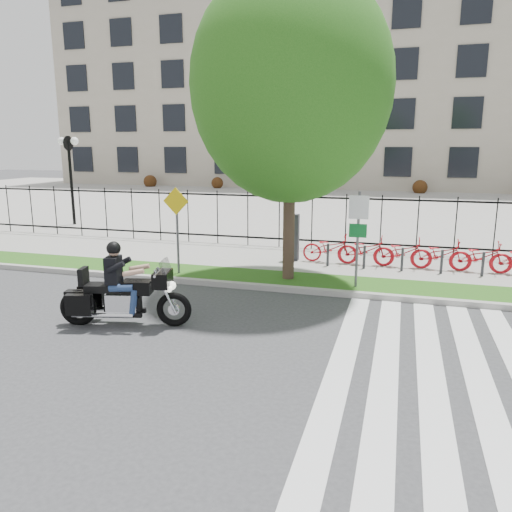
# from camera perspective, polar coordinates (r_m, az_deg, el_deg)

# --- Properties ---
(ground) EXTENTS (120.00, 120.00, 0.00)m
(ground) POSITION_cam_1_polar(r_m,az_deg,el_deg) (9.61, -3.63, -10.68)
(ground) COLOR #363638
(ground) RESTS_ON ground
(curb) EXTENTS (60.00, 0.20, 0.15)m
(curb) POSITION_cam_1_polar(r_m,az_deg,el_deg) (13.29, 2.42, -3.71)
(curb) COLOR #A29E98
(curb) RESTS_ON ground
(grass_verge) EXTENTS (60.00, 1.50, 0.15)m
(grass_verge) POSITION_cam_1_polar(r_m,az_deg,el_deg) (14.08, 3.26, -2.78)
(grass_verge) COLOR #1C5014
(grass_verge) RESTS_ON ground
(sidewalk) EXTENTS (60.00, 3.50, 0.15)m
(sidewalk) POSITION_cam_1_polar(r_m,az_deg,el_deg) (16.45, 5.25, -0.58)
(sidewalk) COLOR gray
(sidewalk) RESTS_ON ground
(plaza) EXTENTS (80.00, 34.00, 0.10)m
(plaza) POSITION_cam_1_polar(r_m,az_deg,el_deg) (33.64, 11.12, 5.87)
(plaza) COLOR gray
(plaza) RESTS_ON ground
(crosswalk_stripes) EXTENTS (5.70, 8.00, 0.01)m
(crosswalk_stripes) POSITION_cam_1_polar(r_m,az_deg,el_deg) (9.27, 26.49, -12.88)
(crosswalk_stripes) COLOR silver
(crosswalk_stripes) RESTS_ON ground
(iron_fence) EXTENTS (30.00, 0.06, 2.00)m
(iron_fence) POSITION_cam_1_polar(r_m,az_deg,el_deg) (17.95, 6.41, 3.98)
(iron_fence) COLOR black
(iron_fence) RESTS_ON sidewalk
(office_building) EXTENTS (60.00, 21.90, 20.15)m
(office_building) POSITION_cam_1_polar(r_m,az_deg,el_deg) (53.65, 13.75, 18.74)
(office_building) COLOR #A59A85
(office_building) RESTS_ON ground
(lamp_post_left) EXTENTS (1.06, 0.70, 4.25)m
(lamp_post_left) POSITION_cam_1_polar(r_m,az_deg,el_deg) (25.27, -20.55, 10.40)
(lamp_post_left) COLOR black
(lamp_post_left) RESTS_ON ground
(street_tree_1) EXTENTS (5.26, 5.26, 8.17)m
(street_tree_1) POSITION_cam_1_polar(r_m,az_deg,el_deg) (13.65, 4.00, 18.80)
(street_tree_1) COLOR #35261D
(street_tree_1) RESTS_ON grass_verge
(bike_share_station) EXTENTS (11.05, 0.84, 1.50)m
(bike_share_station) POSITION_cam_1_polar(r_m,az_deg,el_deg) (15.96, 24.01, -0.06)
(bike_share_station) COLOR #2D2D33
(bike_share_station) RESTS_ON sidewalk
(sign_pole_regulatory) EXTENTS (0.50, 0.09, 2.50)m
(sign_pole_regulatory) POSITION_cam_1_polar(r_m,az_deg,el_deg) (13.07, 11.59, 3.26)
(sign_pole_regulatory) COLOR #59595B
(sign_pole_regulatory) RESTS_ON grass_verge
(sign_pole_warning) EXTENTS (0.78, 0.09, 2.49)m
(sign_pole_warning) POSITION_cam_1_polar(r_m,az_deg,el_deg) (14.40, -9.04, 4.20)
(sign_pole_warning) COLOR #59595B
(sign_pole_warning) RESTS_ON grass_verge
(motorcycle_rider) EXTENTS (2.82, 1.19, 2.21)m
(motorcycle_rider) POSITION_cam_1_polar(r_m,az_deg,el_deg) (10.98, -14.88, -4.03)
(motorcycle_rider) COLOR black
(motorcycle_rider) RESTS_ON ground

